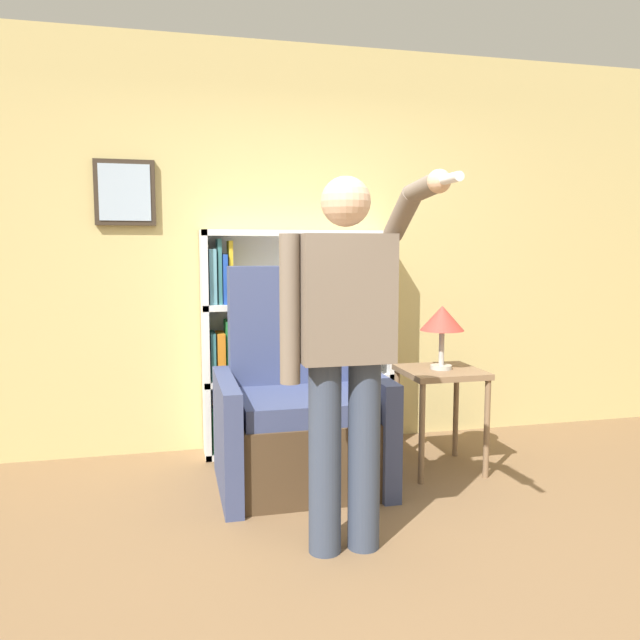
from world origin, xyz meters
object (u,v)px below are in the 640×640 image
at_px(bookcase, 281,346).
at_px(side_table, 441,386).
at_px(armchair, 298,416).
at_px(table_lamp, 442,320).
at_px(person_standing, 345,341).

height_order(bookcase, side_table, bookcase).
relative_size(armchair, side_table, 2.00).
bearing_deg(table_lamp, person_standing, -134.23).
height_order(person_standing, table_lamp, person_standing).
bearing_deg(armchair, table_lamp, 0.02).
height_order(armchair, side_table, armchair).
distance_m(bookcase, table_lamp, 1.13).
xyz_separation_m(side_table, table_lamp, (0.00, 0.00, 0.42)).
relative_size(armchair, person_standing, 0.75).
distance_m(person_standing, table_lamp, 1.27).
relative_size(bookcase, armchair, 1.18).
bearing_deg(person_standing, table_lamp, 45.77).
bearing_deg(bookcase, table_lamp, -34.44).
height_order(armchair, table_lamp, armchair).
distance_m(armchair, person_standing, 1.08).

